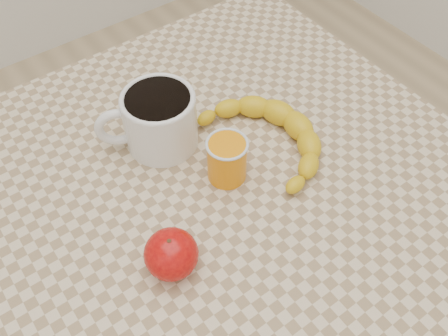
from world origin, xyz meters
TOP-DOWN VIEW (x-y plane):
  - table at (0.00, 0.00)m, footprint 0.80×0.80m
  - coffee_mug at (-0.04, 0.12)m, footprint 0.18×0.16m
  - orange_juice_glass at (0.00, -0.00)m, footprint 0.07×0.07m
  - apple at (-0.15, -0.09)m, footprint 0.08×0.08m
  - banana at (0.10, 0.01)m, footprint 0.20×0.28m

SIDE VIEW (x-z plane):
  - table at x=0.00m, z-range 0.29..1.04m
  - banana at x=0.10m, z-range 0.75..0.79m
  - apple at x=-0.15m, z-range 0.75..0.82m
  - orange_juice_glass at x=0.00m, z-range 0.75..0.83m
  - coffee_mug at x=-0.04m, z-range 0.75..0.86m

